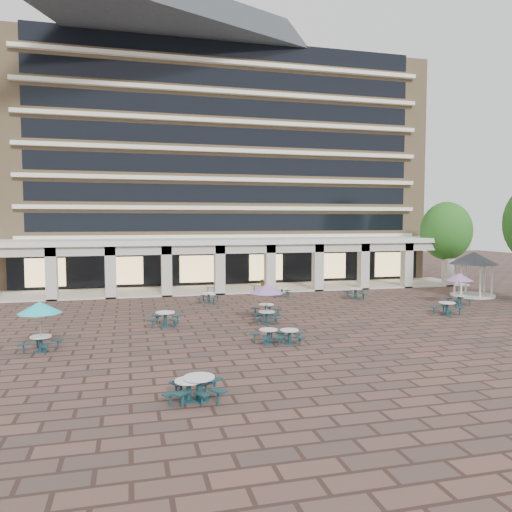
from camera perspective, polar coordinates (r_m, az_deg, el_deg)
The scene contains 20 objects.
ground at distance 29.18m, azimuth 4.28°, elevation -7.67°, with size 120.00×120.00×0.00m, color brown.
apartment_building at distance 53.76m, azimuth -4.48°, elevation 11.15°, with size 40.00×15.50×25.20m.
retail_arcade at distance 42.97m, azimuth -1.99°, elevation 0.13°, with size 42.00×6.60×4.40m.
picnic_table_0 at distance 17.09m, azimuth -7.72°, elevation -14.75°, with size 1.81×1.81×0.69m.
picnic_table_1 at distance 17.12m, azimuth -6.53°, elevation -14.53°, with size 1.83×1.83×0.78m.
picnic_table_2 at distance 24.42m, azimuth 3.84°, elevation -9.01°, with size 1.78×1.78×0.67m.
picnic_table_4 at distance 24.60m, azimuth -23.47°, elevation -5.62°, with size 1.96×1.96×2.27m.
picnic_table_5 at distance 24.46m, azimuth 1.43°, elevation -8.98°, with size 1.78×1.78×0.67m.
picnic_table_6 at distance 28.72m, azimuth 1.24°, elevation -3.94°, with size 1.97×1.97×2.27m.
picnic_table_7 at distance 33.91m, azimuth 20.98°, elevation -5.49°, with size 2.12×2.12×0.77m.
picnic_table_8 at distance 28.68m, azimuth -10.34°, elevation -6.94°, with size 2.10×2.10×0.81m.
picnic_table_9 at distance 31.40m, azimuth 1.19°, elevation -6.04°, with size 1.84×1.84×0.71m.
picnic_table_10 at distance 38.80m, azimuth 11.30°, elevation -4.11°, with size 2.19×2.19×0.80m.
picnic_table_11 at distance 37.89m, azimuth 22.20°, elevation -2.37°, with size 1.93×1.93×2.23m.
picnic_table_12 at distance 36.39m, azimuth -5.44°, elevation -4.65°, with size 1.99×1.99×0.72m.
picnic_table_13 at distance 39.22m, azimuth 2.97°, elevation -4.06°, with size 1.71×1.71×0.67m.
gazebo at distance 42.54m, azimuth 23.60°, elevation -0.75°, with size 3.74×3.74×3.48m.
tree_east_c at distance 48.72m, azimuth 20.92°, elevation 2.69°, with size 4.60×4.60×7.66m.
planter_left at distance 40.94m, azimuth -4.49°, elevation -3.68°, with size 1.50×0.70×1.17m.
planter_right at distance 41.77m, azimuth 0.80°, elevation -3.47°, with size 1.50×0.63×1.21m.
Camera 1 is at (-9.11, -27.09, 5.90)m, focal length 35.00 mm.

